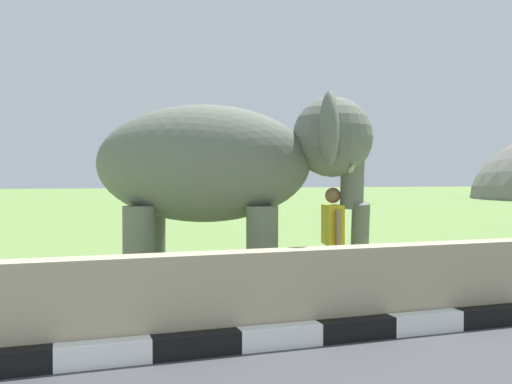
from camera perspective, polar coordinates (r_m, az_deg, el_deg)
barrier_parapet at (r=6.16m, az=-5.69°, el=-10.69°), size 28.00×0.36×1.00m
elephant at (r=8.31m, az=-2.76°, el=2.46°), size 4.07×3.04×2.97m
person_handler at (r=8.52m, az=7.64°, el=-4.46°), size 0.30×0.65×1.66m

